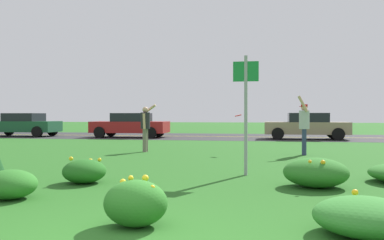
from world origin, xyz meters
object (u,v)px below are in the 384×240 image
object	(u,v)px
car_dark_green_rightmost	(23,125)
frisbee_red	(238,115)
person_thrower_dark_shirt	(145,125)
person_catcher_red_cap_gray_shirt	(304,124)
car_tan_center_left	(306,126)
sign_post_near_path	(246,103)
car_red_center_right	(130,125)

from	to	relation	value
car_dark_green_rightmost	frisbee_red	bearing A→B (deg)	-32.86
person_thrower_dark_shirt	person_catcher_red_cap_gray_shirt	size ratio (longest dim) A/B	0.88
person_catcher_red_cap_gray_shirt	frisbee_red	distance (m)	2.21
person_catcher_red_cap_gray_shirt	frisbee_red	bearing A→B (deg)	178.06
car_tan_center_left	car_dark_green_rightmost	distance (m)	17.24
person_catcher_red_cap_gray_shirt	car_tan_center_left	world-z (taller)	person_catcher_red_cap_gray_shirt
person_thrower_dark_shirt	car_dark_green_rightmost	distance (m)	14.00
frisbee_red	car_dark_green_rightmost	xyz separation A→B (m)	(-14.09, 9.10, -0.58)
sign_post_near_path	car_red_center_right	bearing A→B (deg)	118.07
person_thrower_dark_shirt	car_red_center_right	distance (m)	9.70
sign_post_near_path	person_thrower_dark_shirt	xyz separation A→B (m)	(-3.85, 5.09, -0.62)
person_thrower_dark_shirt	car_dark_green_rightmost	world-z (taller)	person_thrower_dark_shirt
sign_post_near_path	car_tan_center_left	distance (m)	14.35
sign_post_near_path	frisbee_red	distance (m)	5.01
person_catcher_red_cap_gray_shirt	car_tan_center_left	xyz separation A→B (m)	(0.96, 9.17, -0.30)
person_catcher_red_cap_gray_shirt	frisbee_red	size ratio (longest dim) A/B	8.25
person_thrower_dark_shirt	car_dark_green_rightmost	bearing A→B (deg)	140.07
sign_post_near_path	car_tan_center_left	size ratio (longest dim) A/B	0.59
person_catcher_red_cap_gray_shirt	car_tan_center_left	distance (m)	9.23
person_catcher_red_cap_gray_shirt	car_tan_center_left	size ratio (longest dim) A/B	0.44
car_dark_green_rightmost	person_thrower_dark_shirt	bearing A→B (deg)	-39.93
person_thrower_dark_shirt	frisbee_red	xyz separation A→B (m)	(3.35, -0.12, 0.34)
person_catcher_red_cap_gray_shirt	car_tan_center_left	bearing A→B (deg)	84.00
frisbee_red	car_tan_center_left	xyz separation A→B (m)	(3.16, 9.10, -0.58)
person_catcher_red_cap_gray_shirt	car_red_center_right	world-z (taller)	person_catcher_red_cap_gray_shirt
person_catcher_red_cap_gray_shirt	sign_post_near_path	bearing A→B (deg)	-109.11
frisbee_red	car_tan_center_left	world-z (taller)	car_tan_center_left
sign_post_near_path	car_red_center_right	world-z (taller)	sign_post_near_path
person_thrower_dark_shirt	car_tan_center_left	xyz separation A→B (m)	(6.51, 8.98, -0.24)
car_red_center_right	person_catcher_red_cap_gray_shirt	bearing A→B (deg)	-44.90
car_red_center_right	car_dark_green_rightmost	bearing A→B (deg)	180.00
person_thrower_dark_shirt	car_tan_center_left	distance (m)	11.10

